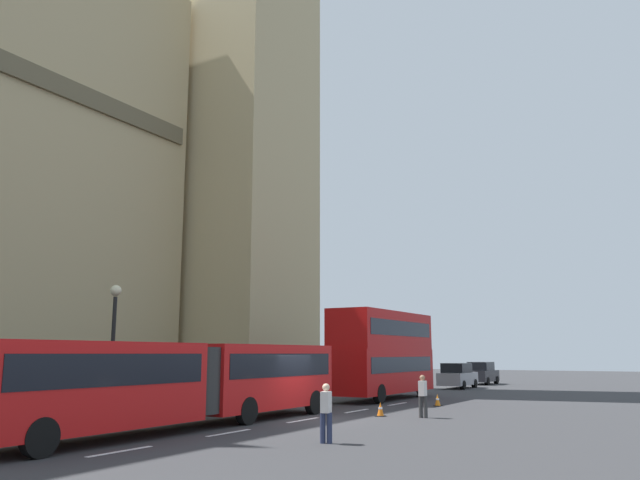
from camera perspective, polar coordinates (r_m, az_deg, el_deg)
ground_plane at (r=25.90m, az=-0.92°, el=-15.89°), size 160.00×160.00×0.00m
lane_centre_marking at (r=23.55m, az=-4.61°, el=-16.41°), size 25.20×0.16×0.01m
articulated_bus at (r=22.96m, az=-11.88°, el=-12.03°), size 16.18×2.54×2.90m
double_decker_bus at (r=36.81m, az=5.72°, el=-9.94°), size 9.34×2.54×4.90m
sedan_lead at (r=49.18m, az=12.35°, el=-11.91°), size 4.40×1.86×1.85m
sedan_trailing at (r=56.01m, az=14.43°, el=-11.59°), size 4.40×1.86×1.85m
traffic_cone_west at (r=27.05m, az=5.48°, el=-15.00°), size 0.36×0.36×0.58m
traffic_cone_middle at (r=32.59m, az=10.58°, el=-14.05°), size 0.36×0.36×0.58m
street_lamp at (r=26.58m, az=-18.22°, el=-8.64°), size 0.44×0.44×5.27m
pedestrian_near_cones at (r=18.98m, az=0.55°, el=-15.19°), size 0.44×0.35×1.69m
pedestrian_by_kerb at (r=26.63m, az=9.28°, el=-13.63°), size 0.41×0.36×1.69m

